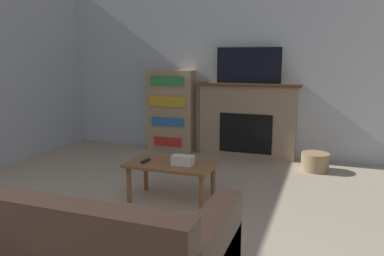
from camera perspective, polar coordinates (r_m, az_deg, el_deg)
The scene contains 9 objects.
wall_back at distance 5.91m, azimuth 5.22°, elevation 9.16°, with size 6.39×0.06×2.70m.
fireplace at distance 5.76m, azimuth 8.42°, elevation 1.20°, with size 1.55×0.28×1.13m.
tv at distance 5.66m, azimuth 8.61°, elevation 9.41°, with size 0.96×0.03×0.53m.
couch at distance 2.74m, azimuth -23.57°, elevation -16.78°, with size 2.52×0.99×0.84m.
coffee_table at distance 3.97m, azimuth -3.17°, elevation -6.18°, with size 0.92×0.51×0.42m.
tissue_box at distance 3.87m, azimuth -1.43°, elevation -4.92°, with size 0.22×0.12×0.10m.
remote_control at distance 4.02m, azimuth -7.10°, elevation -4.99°, with size 0.04×0.15×0.02m.
bookshelf at distance 6.10m, azimuth -3.28°, elevation 2.69°, with size 0.78×0.29×1.31m.
storage_basket at distance 5.34m, azimuth 18.23°, elevation -4.90°, with size 0.37×0.37×0.24m.
Camera 1 is at (1.52, -0.99, 1.52)m, focal length 35.00 mm.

